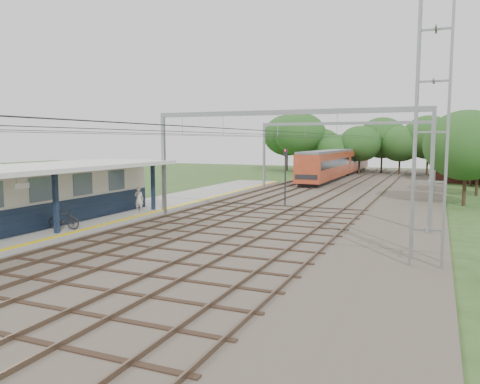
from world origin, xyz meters
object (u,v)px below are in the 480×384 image
Objects in this scene: person at (139,199)px; train at (340,162)px; signal_post at (285,170)px; bicycle at (64,219)px.

train is at bearing -109.95° from person.
person is 40.40m from train.
person is at bearing -118.10° from signal_post.
bicycle is at bearing 77.93° from person.
signal_post is (7.60, 8.66, 1.68)m from person.
signal_post is at bearing -86.62° from train.
train is 31.38m from signal_post.
train is 8.00× the size of signal_post.
train is at bearing -18.31° from bicycle.
person is 0.05× the size of train.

